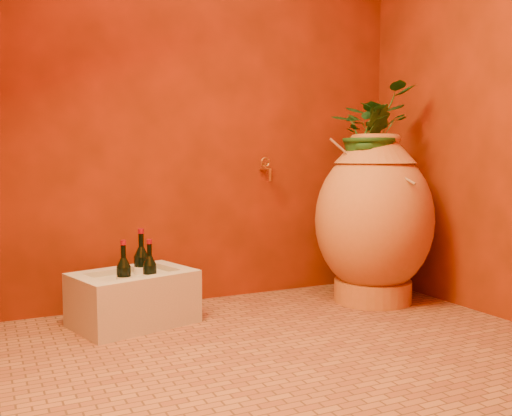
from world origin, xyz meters
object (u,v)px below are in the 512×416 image
wine_bottle_a (150,276)px  wine_bottle_b (142,269)px  wall_tap (266,168)px  wine_bottle_c (124,279)px  stone_basin (133,299)px  amphora (374,219)px

wine_bottle_a → wine_bottle_b: wine_bottle_b is taller
wine_bottle_a → wall_tap: bearing=21.5°
wine_bottle_a → wine_bottle_b: size_ratio=0.88×
wine_bottle_a → wine_bottle_b: bearing=93.5°
wine_bottle_a → wine_bottle_c: 0.14m
wall_tap → stone_basin: bearing=-163.6°
stone_basin → wall_tap: bearing=16.4°
wine_bottle_a → wine_bottle_b: (-0.01, 0.13, 0.01)m
wine_bottle_b → stone_basin: bearing=-131.2°
wine_bottle_a → wine_bottle_c: wine_bottle_c is taller
wine_bottle_a → wine_bottle_c: size_ratio=0.98×
amphora → wine_bottle_a: size_ratio=3.37×
stone_basin → wine_bottle_c: 0.16m
amphora → wine_bottle_b: bearing=170.5°
amphora → wall_tap: 0.72m
amphora → stone_basin: amphora is taller
wine_bottle_c → wall_tap: 1.16m
wine_bottle_c → wall_tap: wall_tap is taller
wine_bottle_b → wall_tap: size_ratio=2.31×
wall_tap → wine_bottle_c: bearing=-160.3°
amphora → stone_basin: bearing=173.9°
amphora → wine_bottle_b: amphora is taller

